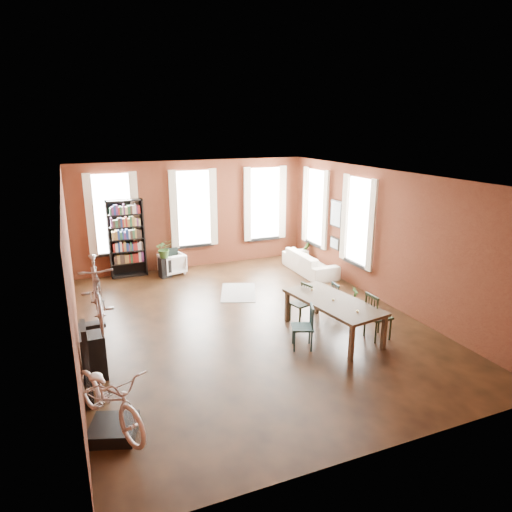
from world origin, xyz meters
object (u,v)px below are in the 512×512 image
bicycle_floor (106,368)px  console_table (93,351)px  dining_chair_a (302,327)px  white_armchair (172,263)px  plant_stand (165,267)px  dining_table (332,317)px  bookshelf (127,239)px  cream_sofa (310,259)px  dining_chair_b (301,303)px  dining_chair_d (341,300)px  bike_trainer (113,429)px  dining_chair_c (378,316)px

bicycle_floor → console_table: bearing=70.5°
dining_chair_a → white_armchair: 5.66m
plant_stand → dining_table: bearing=-63.7°
white_armchair → plant_stand: white_armchair is taller
bookshelf → bicycle_floor: bearing=-99.3°
cream_sofa → plant_stand: bearing=73.9°
plant_stand → cream_sofa: bearing=-16.1°
dining_chair_b → dining_chair_a: bearing=-40.0°
plant_stand → bicycle_floor: bicycle_floor is taller
dining_chair_d → white_armchair: size_ratio=1.19×
bicycle_floor → dining_chair_d: bearing=1.6°
dining_chair_d → cream_sofa: cream_sofa is taller
dining_chair_b → console_table: (-4.35, -0.52, -0.02)m
white_armchair → dining_chair_d: bearing=108.9°
white_armchair → plant_stand: size_ratio=1.13×
bike_trainer → bookshelf: bearing=80.8°
dining_table → dining_chair_a: (-0.86, -0.29, 0.06)m
bike_trainer → dining_chair_a: bearing=19.5°
cream_sofa → white_armchair: bearing=69.6°
dining_chair_a → white_armchair: dining_chair_a is taller
dining_table → white_armchair: 5.65m
plant_stand → white_armchair: bearing=42.0°
dining_chair_c → plant_stand: (-3.21, 5.47, -0.19)m
dining_chair_c → plant_stand: dining_chair_c is taller
bookshelf → white_armchair: (1.18, -0.30, -0.77)m
console_table → bicycle_floor: bearing=-86.7°
dining_table → white_armchair: dining_table is taller
dining_chair_c → bicycle_floor: bicycle_floor is taller
bike_trainer → bicycle_floor: bicycle_floor is taller
dining_chair_a → bike_trainer: 3.92m
plant_stand → bike_trainer: bearing=-107.5°
white_armchair → cream_sofa: bearing=145.8°
plant_stand → dining_chair_d: bearing=-53.5°
cream_sofa → plant_stand: size_ratio=3.55×
bookshelf → white_armchair: size_ratio=3.31×
bookshelf → console_table: 5.40m
dining_chair_a → dining_chair_b: bearing=176.0°
dining_table → dining_chair_d: 1.00m
cream_sofa → bicycle_floor: bearing=131.7°
dining_chair_c → dining_chair_d: dining_chair_c is taller
dining_chair_b → bicycle_floor: bicycle_floor is taller
console_table → bicycle_floor: bicycle_floor is taller
dining_chair_d → console_table: bearing=98.7°
bike_trainer → bicycle_floor: 0.99m
bookshelf → bike_trainer: (-1.15, -7.10, -1.01)m
dining_chair_c → console_table: bearing=80.1°
bike_trainer → console_table: bearing=93.8°
plant_stand → bicycle_floor: bearing=-107.5°
dining_chair_b → bicycle_floor: 4.95m
dining_table → dining_chair_a: dining_chair_a is taller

